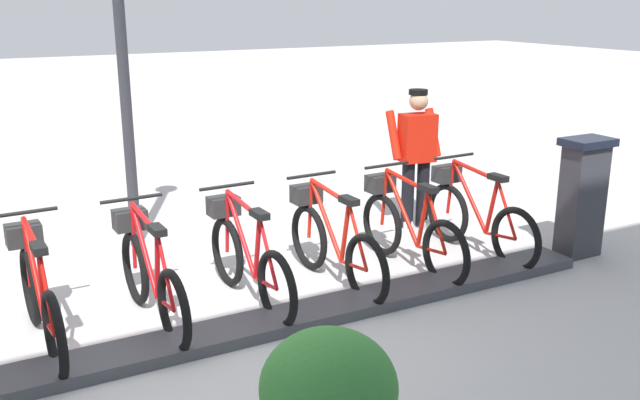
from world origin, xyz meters
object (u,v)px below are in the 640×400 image
at_px(bike_docked_1, 408,228).
at_px(bike_docked_3, 247,257).
at_px(bike_docked_4, 150,274).
at_px(worker_near_rack, 416,154).
at_px(bike_docked_0, 475,215).
at_px(payment_kiosk, 582,195).
at_px(lamp_post, 121,34).
at_px(bike_docked_5, 39,295).
at_px(bike_docked_2, 332,241).

distance_m(bike_docked_1, bike_docked_3, 1.77).
bearing_deg(bike_docked_4, worker_near_rack, -73.33).
height_order(bike_docked_0, bike_docked_4, same).
relative_size(payment_kiosk, lamp_post, 0.37).
height_order(bike_docked_0, bike_docked_1, same).
relative_size(bike_docked_1, bike_docked_5, 1.00).
bearing_deg(payment_kiosk, bike_docked_4, 82.73).
distance_m(payment_kiosk, bike_docked_3, 3.65).
height_order(payment_kiosk, bike_docked_1, payment_kiosk).
distance_m(bike_docked_2, bike_docked_3, 0.88).
distance_m(bike_docked_1, bike_docked_2, 0.88).
xyz_separation_m(bike_docked_2, lamp_post, (2.01, 1.39, 1.88)).
distance_m(bike_docked_1, lamp_post, 3.57).
distance_m(bike_docked_0, bike_docked_3, 2.65).
bearing_deg(bike_docked_0, bike_docked_3, 90.00).
height_order(bike_docked_1, lamp_post, lamp_post).
height_order(payment_kiosk, worker_near_rack, worker_near_rack).
xyz_separation_m(bike_docked_2, bike_docked_3, (0.00, 0.88, 0.00)).
relative_size(bike_docked_5, worker_near_rack, 1.04).
height_order(bike_docked_2, lamp_post, lamp_post).
bearing_deg(worker_near_rack, payment_kiosk, -148.63).
bearing_deg(bike_docked_2, bike_docked_3, 90.00).
bearing_deg(bike_docked_3, bike_docked_0, -90.00).
distance_m(bike_docked_3, lamp_post, 2.80).
relative_size(bike_docked_2, bike_docked_3, 1.00).
bearing_deg(bike_docked_1, bike_docked_4, 90.00).
distance_m(payment_kiosk, bike_docked_0, 1.13).
bearing_deg(worker_near_rack, bike_docked_0, -177.75).
height_order(bike_docked_0, worker_near_rack, worker_near_rack).
bearing_deg(bike_docked_5, bike_docked_1, -90.00).
xyz_separation_m(bike_docked_3, lamp_post, (2.01, 0.51, 1.88)).
height_order(bike_docked_1, bike_docked_4, same).
height_order(bike_docked_3, bike_docked_4, same).
bearing_deg(bike_docked_0, bike_docked_4, 90.00).
bearing_deg(bike_docked_0, bike_docked_1, 90.00).
height_order(bike_docked_4, lamp_post, lamp_post).
distance_m(bike_docked_4, worker_near_rack, 3.68).
relative_size(bike_docked_2, lamp_post, 0.50).
relative_size(bike_docked_0, bike_docked_4, 1.00).
bearing_deg(bike_docked_0, payment_kiosk, -121.16).
distance_m(payment_kiosk, bike_docked_4, 4.52).
height_order(bike_docked_0, bike_docked_3, same).
xyz_separation_m(bike_docked_1, worker_near_rack, (1.05, -0.84, 0.48)).
xyz_separation_m(bike_docked_5, lamp_post, (2.01, -1.26, 1.88)).
relative_size(bike_docked_1, bike_docked_2, 1.00).
bearing_deg(bike_docked_1, bike_docked_3, 90.00).
bearing_deg(bike_docked_5, bike_docked_2, -90.00).
height_order(bike_docked_2, bike_docked_3, same).
distance_m(payment_kiosk, bike_docked_2, 2.78).
bearing_deg(bike_docked_4, bike_docked_0, -90.00).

